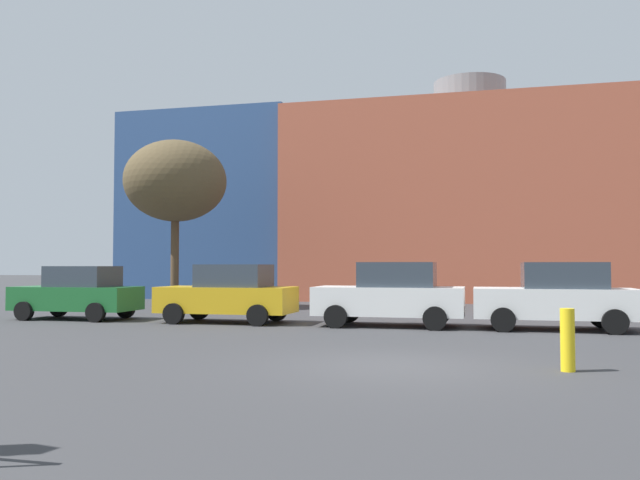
{
  "coord_description": "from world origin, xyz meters",
  "views": [
    {
      "loc": [
        1.51,
        -11.78,
        1.79
      ],
      "look_at": [
        -3.29,
        7.64,
        2.6
      ],
      "focal_mm": 36.39,
      "sensor_mm": 36.0,
      "label": 1
    }
  ],
  "objects_px": {
    "parked_car_1": "(229,294)",
    "bollard_yellow_0": "(568,340)",
    "bare_tree_0": "(175,182)",
    "parked_car_3": "(556,296)",
    "parked_car_0": "(78,293)",
    "parked_car_2": "(391,294)"
  },
  "relations": [
    {
      "from": "parked_car_0",
      "to": "parked_car_3",
      "type": "distance_m",
      "value": 15.28
    },
    {
      "from": "parked_car_0",
      "to": "bare_tree_0",
      "type": "height_order",
      "value": "bare_tree_0"
    },
    {
      "from": "bare_tree_0",
      "to": "bollard_yellow_0",
      "type": "xyz_separation_m",
      "value": [
        14.11,
        -13.59,
        -4.89
      ]
    },
    {
      "from": "parked_car_0",
      "to": "parked_car_2",
      "type": "height_order",
      "value": "parked_car_2"
    },
    {
      "from": "bare_tree_0",
      "to": "parked_car_3",
      "type": "bearing_deg",
      "value": -22.31
    },
    {
      "from": "parked_car_0",
      "to": "bollard_yellow_0",
      "type": "xyz_separation_m",
      "value": [
        14.64,
        -7.54,
        -0.36
      ]
    },
    {
      "from": "parked_car_2",
      "to": "bare_tree_0",
      "type": "relative_size",
      "value": 0.61
    },
    {
      "from": "parked_car_2",
      "to": "bollard_yellow_0",
      "type": "distance_m",
      "value": 8.55
    },
    {
      "from": "parked_car_1",
      "to": "bollard_yellow_0",
      "type": "xyz_separation_m",
      "value": [
        9.2,
        -7.54,
        -0.38
      ]
    },
    {
      "from": "parked_car_3",
      "to": "parked_car_0",
      "type": "bearing_deg",
      "value": 0.0
    },
    {
      "from": "parked_car_1",
      "to": "parked_car_3",
      "type": "xyz_separation_m",
      "value": [
        9.84,
        0.0,
        0.03
      ]
    },
    {
      "from": "parked_car_0",
      "to": "parked_car_3",
      "type": "bearing_deg",
      "value": -180.0
    },
    {
      "from": "parked_car_3",
      "to": "bare_tree_0",
      "type": "bearing_deg",
      "value": -22.31
    },
    {
      "from": "parked_car_1",
      "to": "parked_car_0",
      "type": "bearing_deg",
      "value": 0.0
    },
    {
      "from": "parked_car_1",
      "to": "bollard_yellow_0",
      "type": "bearing_deg",
      "value": 140.69
    },
    {
      "from": "parked_car_1",
      "to": "bollard_yellow_0",
      "type": "distance_m",
      "value": 11.9
    },
    {
      "from": "parked_car_0",
      "to": "parked_car_2",
      "type": "distance_m",
      "value": 10.62
    },
    {
      "from": "parked_car_2",
      "to": "bollard_yellow_0",
      "type": "relative_size",
      "value": 4.12
    },
    {
      "from": "parked_car_2",
      "to": "bollard_yellow_0",
      "type": "height_order",
      "value": "parked_car_2"
    },
    {
      "from": "parked_car_2",
      "to": "parked_car_3",
      "type": "distance_m",
      "value": 4.66
    },
    {
      "from": "parked_car_1",
      "to": "parked_car_2",
      "type": "xyz_separation_m",
      "value": [
        5.18,
        -0.0,
        0.03
      ]
    },
    {
      "from": "parked_car_1",
      "to": "parked_car_3",
      "type": "bearing_deg",
      "value": -180.0
    }
  ]
}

